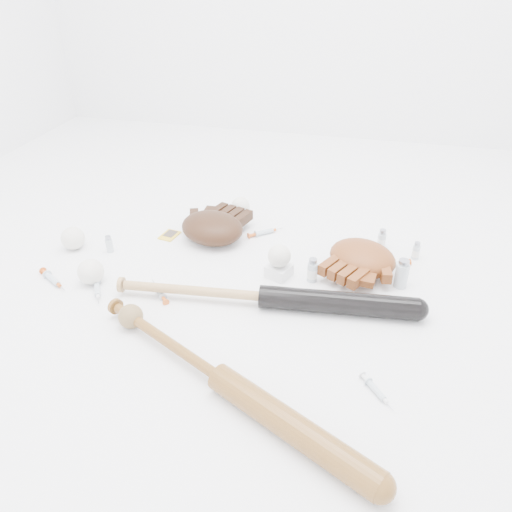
% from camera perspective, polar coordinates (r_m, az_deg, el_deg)
% --- Properties ---
extents(bat_dark, '(0.95, 0.16, 0.07)m').
position_cam_1_polar(bat_dark, '(1.49, 0.81, -4.65)').
color(bat_dark, black).
rests_on(bat_dark, ground).
extents(bat_wood, '(0.84, 0.48, 0.07)m').
position_cam_1_polar(bat_wood, '(1.24, -4.07, -13.75)').
color(bat_wood, brown).
rests_on(bat_wood, ground).
extents(glove_dark, '(0.35, 0.35, 0.10)m').
position_cam_1_polar(glove_dark, '(1.82, -5.03, 3.29)').
color(glove_dark, black).
rests_on(glove_dark, ground).
extents(glove_tan, '(0.36, 0.36, 0.10)m').
position_cam_1_polar(glove_tan, '(1.68, 12.06, -0.13)').
color(glove_tan, brown).
rests_on(glove_tan, ground).
extents(trading_card, '(0.07, 0.09, 0.00)m').
position_cam_1_polar(trading_card, '(1.89, -9.86, 2.35)').
color(trading_card, gold).
rests_on(trading_card, ground).
extents(pedestal, '(0.09, 0.09, 0.04)m').
position_cam_1_polar(pedestal, '(1.63, 2.63, -1.70)').
color(pedestal, white).
rests_on(pedestal, ground).
extents(baseball_on_pedestal, '(0.07, 0.07, 0.07)m').
position_cam_1_polar(baseball_on_pedestal, '(1.60, 2.68, 0.01)').
color(baseball_on_pedestal, silver).
rests_on(baseball_on_pedestal, pedestal).
extents(baseball_left, '(0.08, 0.08, 0.08)m').
position_cam_1_polar(baseball_left, '(1.88, -20.20, 1.92)').
color(baseball_left, silver).
rests_on(baseball_left, ground).
extents(baseball_upper, '(0.08, 0.08, 0.08)m').
position_cam_1_polar(baseball_upper, '(1.99, -1.79, 5.69)').
color(baseball_upper, silver).
rests_on(baseball_upper, ground).
extents(baseball_mid, '(0.08, 0.08, 0.08)m').
position_cam_1_polar(baseball_mid, '(1.67, -18.36, -1.71)').
color(baseball_mid, silver).
rests_on(baseball_mid, ground).
extents(baseball_aged, '(0.07, 0.07, 0.07)m').
position_cam_1_polar(baseball_aged, '(1.46, -14.13, -6.70)').
color(baseball_aged, olive).
rests_on(baseball_aged, ground).
extents(syringe_0, '(0.16, 0.11, 0.02)m').
position_cam_1_polar(syringe_0, '(1.73, -22.23, -2.48)').
color(syringe_0, '#ADBCC6').
rests_on(syringe_0, ground).
extents(syringe_1, '(0.12, 0.13, 0.02)m').
position_cam_1_polar(syringe_1, '(1.58, -10.97, -4.02)').
color(syringe_1, '#ADBCC6').
rests_on(syringe_1, ground).
extents(syringe_2, '(0.14, 0.12, 0.02)m').
position_cam_1_polar(syringe_2, '(1.87, 0.95, 2.74)').
color(syringe_2, '#ADBCC6').
rests_on(syringe_2, ground).
extents(syringe_3, '(0.11, 0.12, 0.02)m').
position_cam_1_polar(syringe_3, '(1.28, 13.57, -14.71)').
color(syringe_3, '#ADBCC6').
rests_on(syringe_3, ground).
extents(syringe_4, '(0.16, 0.10, 0.02)m').
position_cam_1_polar(syringe_4, '(1.73, 15.19, -0.99)').
color(syringe_4, '#ADBCC6').
rests_on(syringe_4, ground).
extents(syringe_5, '(0.11, 0.15, 0.02)m').
position_cam_1_polar(syringe_5, '(1.64, -17.71, -3.59)').
color(syringe_5, '#ADBCC6').
rests_on(syringe_5, ground).
extents(vial_0, '(0.02, 0.02, 0.06)m').
position_cam_1_polar(vial_0, '(1.79, 17.83, 0.60)').
color(vial_0, silver).
rests_on(vial_0, ground).
extents(vial_1, '(0.03, 0.03, 0.07)m').
position_cam_1_polar(vial_1, '(1.82, 14.18, 1.92)').
color(vial_1, silver).
rests_on(vial_1, ground).
extents(vial_2, '(0.03, 0.03, 0.08)m').
position_cam_1_polar(vial_2, '(1.60, 6.47, -1.59)').
color(vial_2, silver).
rests_on(vial_2, ground).
extents(vial_3, '(0.04, 0.04, 0.10)m').
position_cam_1_polar(vial_3, '(1.63, 16.34, -1.92)').
color(vial_3, silver).
rests_on(vial_3, ground).
extents(vial_4, '(0.02, 0.02, 0.06)m').
position_cam_1_polar(vial_4, '(1.82, -16.44, 1.33)').
color(vial_4, silver).
rests_on(vial_4, ground).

